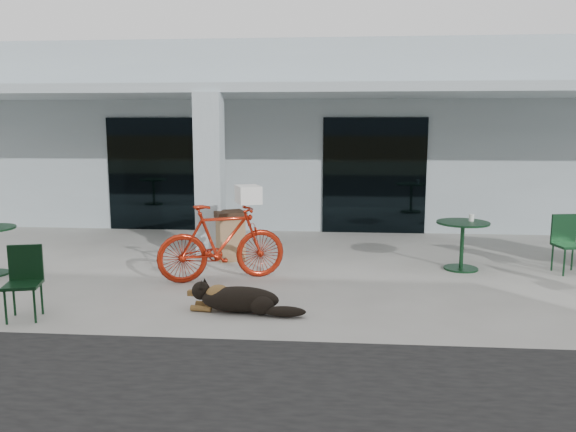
# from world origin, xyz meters

# --- Properties ---
(ground) EXTENTS (80.00, 80.00, 0.00)m
(ground) POSITION_xyz_m (0.00, 0.00, 0.00)
(ground) COLOR #ADACA3
(ground) RESTS_ON ground
(building) EXTENTS (22.00, 7.00, 4.50)m
(building) POSITION_xyz_m (0.00, 8.50, 2.25)
(building) COLOR #A8B7BE
(building) RESTS_ON ground
(storefront_glass_left) EXTENTS (2.80, 0.06, 2.70)m
(storefront_glass_left) POSITION_xyz_m (-3.20, 4.98, 1.35)
(storefront_glass_left) COLOR black
(storefront_glass_left) RESTS_ON ground
(storefront_glass_right) EXTENTS (2.40, 0.06, 2.70)m
(storefront_glass_right) POSITION_xyz_m (1.80, 4.98, 1.35)
(storefront_glass_right) COLOR black
(storefront_glass_right) RESTS_ON ground
(column) EXTENTS (0.50, 0.50, 3.12)m
(column) POSITION_xyz_m (-1.50, 2.30, 1.56)
(column) COLOR #A8B7BE
(column) RESTS_ON ground
(overhang) EXTENTS (22.00, 2.80, 0.18)m
(overhang) POSITION_xyz_m (0.00, 3.60, 3.21)
(overhang) COLOR #A8B7BE
(overhang) RESTS_ON column
(bicycle) EXTENTS (2.17, 1.33, 1.26)m
(bicycle) POSITION_xyz_m (-0.94, 0.58, 0.63)
(bicycle) COLOR #9D1E0C
(bicycle) RESTS_ON ground
(laundry_basket) EXTENTS (0.51, 0.58, 0.29)m
(laundry_basket) POSITION_xyz_m (-0.52, 0.75, 1.40)
(laundry_basket) COLOR white
(laundry_basket) RESTS_ON bicycle
(dog) EXTENTS (1.27, 0.55, 0.41)m
(dog) POSITION_xyz_m (-0.38, -1.00, 0.20)
(dog) COLOR black
(dog) RESTS_ON ground
(cup_near_dog) EXTENTS (0.10, 0.10, 0.10)m
(cup_near_dog) POSITION_xyz_m (-0.78, -0.14, 0.05)
(cup_near_dog) COLOR white
(cup_near_dog) RESTS_ON ground
(cafe_chair_near) EXTENTS (0.54, 0.57, 0.96)m
(cafe_chair_near) POSITION_xyz_m (-3.15, -1.50, 0.48)
(cafe_chair_near) COLOR #13381E
(cafe_chair_near) RESTS_ON ground
(cafe_table_far) EXTENTS (1.00, 1.00, 0.85)m
(cafe_table_far) POSITION_xyz_m (3.12, 1.62, 0.43)
(cafe_table_far) COLOR #13381E
(cafe_table_far) RESTS_ON ground
(cafe_chair_far_a) EXTENTS (0.53, 0.56, 1.00)m
(cafe_chair_far_a) POSITION_xyz_m (4.89, 1.50, 0.50)
(cafe_chair_far_a) COLOR #13381E
(cafe_chair_far_a) RESTS_ON ground
(cup_on_table) EXTENTS (0.10, 0.10, 0.12)m
(cup_on_table) POSITION_xyz_m (3.28, 1.70, 0.91)
(cup_on_table) COLOR white
(cup_on_table) RESTS_ON cafe_table_far
(trash_receptacle) EXTENTS (0.72, 0.72, 0.92)m
(trash_receptacle) POSITION_xyz_m (-1.08, 2.02, 0.46)
(trash_receptacle) COLOR olive
(trash_receptacle) RESTS_ON ground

